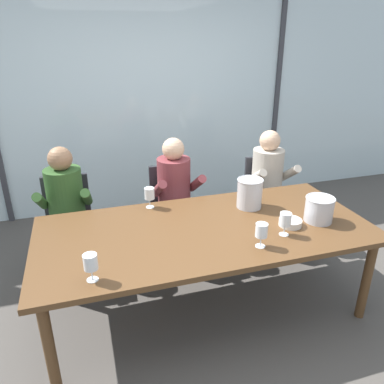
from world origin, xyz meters
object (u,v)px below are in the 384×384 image
(ice_bucket_primary, at_px, (250,193))
(tasting_bowl, at_px, (290,222))
(chair_left_of_center, at_px, (172,203))
(person_olive_shirt, at_px, (66,205))
(chair_center, at_px, (266,192))
(chair_near_curtain, at_px, (68,216))
(wine_glass_center_pour, at_px, (91,263))
(person_beige_jumper, at_px, (270,181))
(wine_glass_by_right_taster, at_px, (261,231))
(wine_glass_near_bucket, at_px, (285,220))
(person_maroon_top, at_px, (177,192))
(wine_glass_by_left_taster, at_px, (149,194))
(ice_bucket_secondary, at_px, (319,209))
(dining_table, at_px, (206,235))

(ice_bucket_primary, height_order, tasting_bowl, ice_bucket_primary)
(chair_left_of_center, height_order, person_olive_shirt, person_olive_shirt)
(chair_center, distance_m, tasting_bowl, 1.22)
(chair_near_curtain, relative_size, wine_glass_center_pour, 5.04)
(chair_near_curtain, height_order, person_beige_jumper, person_beige_jumper)
(chair_center, distance_m, wine_glass_by_right_taster, 1.57)
(tasting_bowl, distance_m, wine_glass_by_right_taster, 0.42)
(chair_center, xyz_separation_m, wine_glass_near_bucket, (-0.52, -1.23, 0.34))
(person_maroon_top, distance_m, ice_bucket_primary, 0.78)
(chair_left_of_center, xyz_separation_m, wine_glass_near_bucket, (0.52, -1.25, 0.34))
(person_maroon_top, xyz_separation_m, tasting_bowl, (0.63, -1.00, 0.08))
(person_maroon_top, xyz_separation_m, wine_glass_by_left_taster, (-0.33, -0.37, 0.17))
(person_maroon_top, height_order, wine_glass_near_bucket, person_maroon_top)
(wine_glass_by_right_taster, bearing_deg, ice_bucket_secondary, 19.68)
(tasting_bowl, bearing_deg, chair_center, 70.41)
(ice_bucket_primary, xyz_separation_m, wine_glass_near_bucket, (0.04, -0.51, -0.01))
(dining_table, distance_m, person_beige_jumper, 1.31)
(ice_bucket_secondary, xyz_separation_m, wine_glass_near_bucket, (-0.37, -0.12, 0.02))
(ice_bucket_primary, bearing_deg, person_beige_jumper, 48.61)
(chair_center, xyz_separation_m, wine_glass_center_pour, (-1.88, -1.38, 0.34))
(chair_near_curtain, distance_m, chair_left_of_center, 1.01)
(tasting_bowl, distance_m, wine_glass_by_left_taster, 1.15)
(person_olive_shirt, relative_size, wine_glass_by_right_taster, 6.87)
(person_maroon_top, relative_size, wine_glass_center_pour, 6.87)
(chair_near_curtain, relative_size, wine_glass_by_left_taster, 5.04)
(tasting_bowl, bearing_deg, person_beige_jumper, 69.54)
(person_beige_jumper, bearing_deg, tasting_bowl, -110.91)
(chair_left_of_center, xyz_separation_m, ice_bucket_primary, (0.48, -0.74, 0.35))
(tasting_bowl, bearing_deg, wine_glass_by_left_taster, 146.48)
(person_maroon_top, bearing_deg, tasting_bowl, -62.14)
(wine_glass_by_left_taster, height_order, wine_glass_center_pour, same)
(wine_glass_by_right_taster, bearing_deg, chair_left_of_center, 101.75)
(wine_glass_by_left_taster, bearing_deg, wine_glass_center_pour, -120.25)
(ice_bucket_secondary, height_order, wine_glass_near_bucket, ice_bucket_secondary)
(ice_bucket_secondary, relative_size, wine_glass_center_pour, 1.28)
(wine_glass_by_right_taster, bearing_deg, wine_glass_by_left_taster, 125.47)
(ice_bucket_secondary, bearing_deg, tasting_bowl, -178.50)
(person_maroon_top, bearing_deg, wine_glass_by_left_taster, -136.17)
(dining_table, bearing_deg, person_olive_shirt, 140.33)
(chair_center, relative_size, person_olive_shirt, 0.73)
(person_beige_jumper, height_order, wine_glass_center_pour, person_beige_jumper)
(chair_center, relative_size, person_maroon_top, 0.73)
(chair_center, relative_size, wine_glass_by_right_taster, 5.04)
(chair_center, height_order, ice_bucket_primary, ice_bucket_primary)
(chair_center, distance_m, ice_bucket_secondary, 1.17)
(person_beige_jumper, bearing_deg, ice_bucket_primary, -131.84)
(chair_center, xyz_separation_m, person_olive_shirt, (-2.04, -0.12, 0.17))
(dining_table, xyz_separation_m, ice_bucket_secondary, (0.87, -0.15, 0.16))
(person_olive_shirt, xyz_separation_m, tasting_bowl, (1.64, -1.00, 0.08))
(person_maroon_top, relative_size, ice_bucket_secondary, 5.36)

